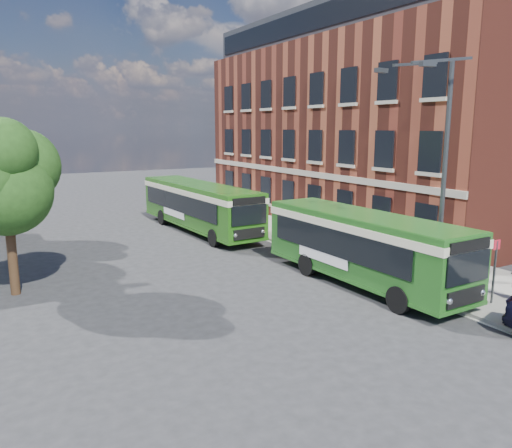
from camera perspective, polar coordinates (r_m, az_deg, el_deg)
ground at (r=19.59m, az=5.17°, el=-8.46°), size 120.00×120.00×0.00m
pavement at (r=29.77m, az=7.56°, el=-1.58°), size 6.00×48.00×0.15m
kerb_line at (r=28.10m, az=2.57°, el=-2.40°), size 0.12×48.00×0.01m
brick_office at (r=36.62m, az=12.95°, el=11.45°), size 12.10×26.00×14.20m
street_lamp at (r=20.33m, az=20.06°, el=5.48°), size 2.96×2.38×9.00m
bus_stop_sign at (r=20.16m, az=25.61°, el=-4.49°), size 0.35×0.08×2.52m
bus_front at (r=21.17m, az=12.07°, el=-2.03°), size 2.89×10.25×3.02m
bus_rear at (r=31.66m, az=-6.57°, el=2.44°), size 3.16×12.47×3.02m
pedestrian_b at (r=22.89m, az=21.23°, el=-3.50°), size 1.09×0.97×1.85m
tree_left at (r=21.21m, az=-26.64°, el=4.84°), size 4.08×3.88×6.88m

